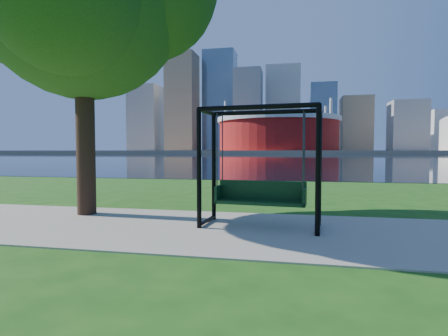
# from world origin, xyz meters

# --- Properties ---
(ground) EXTENTS (900.00, 900.00, 0.00)m
(ground) POSITION_xyz_m (0.00, 0.00, 0.00)
(ground) COLOR #1E5114
(ground) RESTS_ON ground
(path) EXTENTS (120.00, 4.00, 0.03)m
(path) POSITION_xyz_m (0.00, -0.50, 0.01)
(path) COLOR #9E937F
(path) RESTS_ON ground
(river) EXTENTS (900.00, 180.00, 0.02)m
(river) POSITION_xyz_m (0.00, 102.00, 0.01)
(river) COLOR black
(river) RESTS_ON ground
(far_bank) EXTENTS (900.00, 228.00, 2.00)m
(far_bank) POSITION_xyz_m (0.00, 306.00, 1.00)
(far_bank) COLOR #937F60
(far_bank) RESTS_ON ground
(stadium) EXTENTS (83.00, 83.00, 32.00)m
(stadium) POSITION_xyz_m (-10.00, 235.00, 14.23)
(stadium) COLOR maroon
(stadium) RESTS_ON far_bank
(skyline) EXTENTS (392.00, 66.00, 96.50)m
(skyline) POSITION_xyz_m (-4.27, 319.39, 35.89)
(skyline) COLOR gray
(skyline) RESTS_ON far_bank
(swing) EXTENTS (2.65, 1.34, 2.62)m
(swing) POSITION_xyz_m (0.60, -0.09, 1.27)
(swing) COLOR black
(swing) RESTS_ON ground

